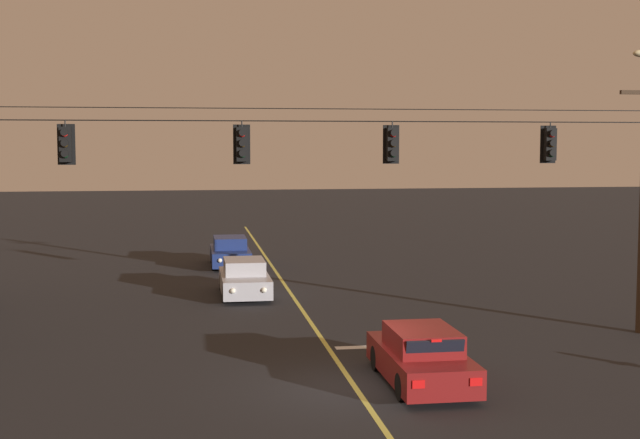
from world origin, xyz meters
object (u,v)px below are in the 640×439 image
traffic_light_leftmost (65,144)px  car_waiting_near_lane (421,357)px  car_oncoming_trailing (230,252)px  traffic_light_centre (392,144)px  traffic_light_left_inner (242,144)px  traffic_light_right_inner (550,144)px  car_oncoming_lead (244,279)px

traffic_light_leftmost → car_waiting_near_lane: traffic_light_leftmost is taller
car_oncoming_trailing → traffic_light_centre: bearing=-76.7°
traffic_light_centre → car_oncoming_trailing: size_ratio=0.28×
traffic_light_left_inner → traffic_light_centre: bearing=0.0°
traffic_light_left_inner → traffic_light_centre: (4.33, 0.00, 0.00)m
traffic_light_left_inner → car_waiting_near_lane: bearing=-48.2°
traffic_light_leftmost → traffic_light_right_inner: (13.95, 0.00, 0.00)m
traffic_light_leftmost → traffic_light_right_inner: bearing=0.0°
traffic_light_centre → car_waiting_near_lane: (-0.32, -4.49, -5.14)m
traffic_light_leftmost → car_oncoming_trailing: size_ratio=0.28×
traffic_light_leftmost → traffic_light_right_inner: 13.95m
traffic_light_right_inner → car_waiting_near_lane: traffic_light_right_inner is taller
traffic_light_centre → traffic_light_right_inner: (4.81, 0.00, 0.00)m
traffic_light_leftmost → traffic_light_left_inner: size_ratio=1.00×
traffic_light_right_inner → car_oncoming_trailing: traffic_light_right_inner is taller
car_waiting_near_lane → car_oncoming_lead: (-3.45, 12.87, -0.00)m
car_waiting_near_lane → car_oncoming_trailing: bearing=99.7°
traffic_light_centre → car_waiting_near_lane: traffic_light_centre is taller
car_oncoming_lead → traffic_light_centre: bearing=-65.8°
car_oncoming_trailing → car_oncoming_lead: bearing=-88.9°
traffic_light_left_inner → car_waiting_near_lane: (4.01, -4.49, -5.14)m
traffic_light_right_inner → car_oncoming_lead: (-8.57, 8.38, -5.14)m
traffic_light_leftmost → traffic_light_centre: (9.14, 0.00, 0.00)m
traffic_light_leftmost → traffic_light_right_inner: size_ratio=1.00×
car_oncoming_lead → car_oncoming_trailing: 8.19m
traffic_light_leftmost → traffic_light_centre: size_ratio=1.00×
traffic_light_leftmost → car_oncoming_trailing: traffic_light_leftmost is taller
traffic_light_right_inner → car_oncoming_lead: traffic_light_right_inner is taller
traffic_light_leftmost → car_oncoming_lead: size_ratio=0.28×
traffic_light_leftmost → traffic_light_left_inner: 4.81m
car_waiting_near_lane → traffic_light_left_inner: bearing=131.8°
car_waiting_near_lane → car_oncoming_trailing: size_ratio=0.98×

